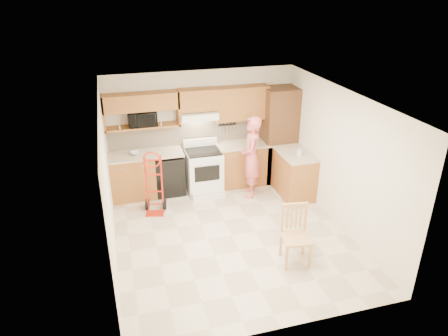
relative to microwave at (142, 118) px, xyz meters
name	(u,v)px	position (x,y,z in m)	size (l,w,h in m)	color
floor	(232,236)	(1.25, -2.08, -1.65)	(4.00, 4.50, 0.02)	beige
ceiling	(233,98)	(1.25, -2.08, 0.87)	(4.00, 4.50, 0.02)	white
wall_back	(202,129)	(1.25, 0.17, -0.39)	(4.00, 0.02, 2.50)	white
wall_front	(287,250)	(1.25, -4.34, -0.39)	(4.00, 0.02, 2.50)	white
wall_left	(107,187)	(-0.76, -2.08, -0.39)	(0.02, 4.50, 2.50)	white
wall_right	(340,159)	(3.26, -2.08, -0.39)	(0.02, 4.50, 2.50)	white
backsplash	(202,131)	(1.25, 0.15, -0.44)	(3.92, 0.03, 0.55)	beige
lower_cab_left	(133,177)	(-0.30, -0.14, -1.19)	(0.90, 0.60, 0.90)	#B0642B
dishwasher	(169,174)	(0.45, -0.14, -1.22)	(0.60, 0.60, 0.85)	black
lower_cab_right	(242,164)	(2.08, -0.14, -1.19)	(1.14, 0.60, 0.90)	#B0642B
countertop_left	(146,154)	(0.00, -0.13, -0.72)	(1.50, 0.63, 0.04)	#C9B291
countertop_right	(243,144)	(2.08, -0.13, -0.72)	(1.14, 0.63, 0.04)	#C9B291
cab_return_right	(294,175)	(2.95, -0.94, -1.19)	(0.60, 1.00, 0.90)	#B0642B
countertop_return	(296,154)	(2.95, -0.94, -0.72)	(0.63, 1.00, 0.04)	#C9B291
pantry_tall	(279,135)	(2.90, -0.14, -0.59)	(0.70, 0.60, 2.10)	#503417
upper_cab_left	(141,102)	(0.00, 0.00, 0.34)	(1.50, 0.33, 0.34)	#B0642B
upper_shelf_mw	(143,127)	(0.00, 0.00, -0.17)	(1.50, 0.33, 0.04)	#B0642B
upper_cab_center	(197,100)	(1.13, 0.00, 0.30)	(0.76, 0.33, 0.44)	#B0642B
upper_cab_right	(242,103)	(2.08, 0.00, 0.16)	(1.14, 0.33, 0.70)	#B0642B
range_hood	(198,115)	(1.13, -0.06, -0.01)	(0.76, 0.46, 0.14)	white
knife_strip	(227,128)	(1.80, 0.12, -0.40)	(0.40, 0.05, 0.29)	black
microwave	(142,118)	(0.00, 0.00, 0.00)	(0.55, 0.37, 0.31)	black
range	(204,168)	(1.18, -0.31, -1.10)	(0.73, 0.96, 1.08)	white
person	(251,157)	(2.06, -0.74, -0.78)	(0.63, 0.41, 1.72)	#D35D5E
hand_truck	(154,186)	(0.04, -0.90, -1.07)	(0.45, 0.41, 1.14)	red
dining_chair	(296,236)	(2.01, -3.08, -1.16)	(0.44, 0.48, 0.97)	tan
soap_bottle	(299,152)	(2.95, -1.09, -0.61)	(0.08, 0.08, 0.18)	white
bowl	(136,153)	(-0.18, -0.14, -0.68)	(0.22, 0.22, 0.05)	white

